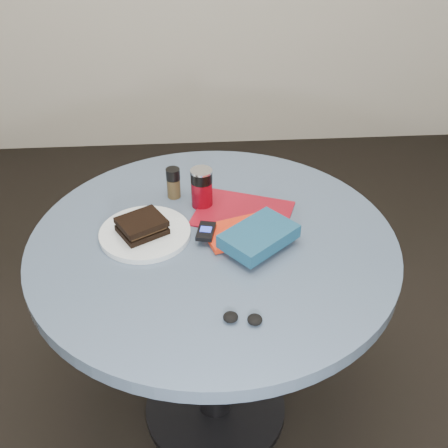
{
  "coord_description": "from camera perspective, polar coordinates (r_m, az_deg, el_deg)",
  "views": [
    {
      "loc": [
        -0.05,
        -1.2,
        1.67
      ],
      "look_at": [
        0.03,
        0.0,
        0.8
      ],
      "focal_mm": 45.0,
      "sensor_mm": 36.0,
      "label": 1
    }
  ],
  "objects": [
    {
      "name": "soda_can",
      "position": [
        1.62,
        -2.28,
        3.7
      ],
      "size": [
        0.08,
        0.08,
        0.12
      ],
      "color": "maroon",
      "rests_on": "table"
    },
    {
      "name": "ground",
      "position": [
        2.06,
        -0.88,
        -18.34
      ],
      "size": [
        4.0,
        4.0,
        0.0
      ],
      "primitive_type": "plane",
      "color": "black",
      "rests_on": "ground"
    },
    {
      "name": "mp3_player",
      "position": [
        1.51,
        -1.85,
        -0.75
      ],
      "size": [
        0.06,
        0.09,
        0.01
      ],
      "color": "black",
      "rests_on": "red_book"
    },
    {
      "name": "pepper_grinder",
      "position": [
        1.67,
        -5.16,
        4.2
      ],
      "size": [
        0.05,
        0.05,
        0.1
      ],
      "color": "#42341C",
      "rests_on": "table"
    },
    {
      "name": "sandwich",
      "position": [
        1.52,
        -8.34,
        -0.18
      ],
      "size": [
        0.15,
        0.15,
        0.04
      ],
      "color": "black",
      "rests_on": "plate"
    },
    {
      "name": "plate",
      "position": [
        1.54,
        -8.03,
        -0.95
      ],
      "size": [
        0.32,
        0.32,
        0.02
      ],
      "primitive_type": "cylinder",
      "rotation": [
        0.0,
        0.0,
        -0.34
      ],
      "color": "white",
      "rests_on": "table"
    },
    {
      "name": "red_book",
      "position": [
        1.52,
        1.44,
        -0.86
      ],
      "size": [
        0.21,
        0.17,
        0.01
      ],
      "primitive_type": "cube",
      "rotation": [
        0.0,
        0.0,
        0.3
      ],
      "color": "red",
      "rests_on": "magazine"
    },
    {
      "name": "headphones",
      "position": [
        1.28,
        1.91,
        -9.56
      ],
      "size": [
        0.1,
        0.05,
        0.02
      ],
      "color": "black",
      "rests_on": "table"
    },
    {
      "name": "novel",
      "position": [
        1.47,
        3.57,
        -1.25
      ],
      "size": [
        0.23,
        0.22,
        0.04
      ],
      "primitive_type": "cube",
      "rotation": [
        0.0,
        0.0,
        0.7
      ],
      "color": "navy",
      "rests_on": "red_book"
    },
    {
      "name": "magazine",
      "position": [
        1.62,
        1.93,
        1.09
      ],
      "size": [
        0.32,
        0.28,
        0.0
      ],
      "primitive_type": "cube",
      "rotation": [
        0.0,
        0.0,
        -0.36
      ],
      "color": "maroon",
      "rests_on": "table"
    },
    {
      "name": "table",
      "position": [
        1.62,
        -1.06,
        -6.15
      ],
      "size": [
        1.0,
        1.0,
        0.75
      ],
      "color": "black",
      "rests_on": "ground"
    }
  ]
}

